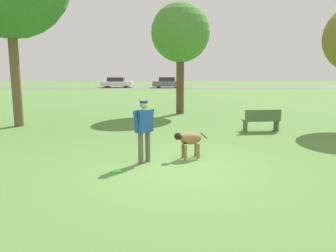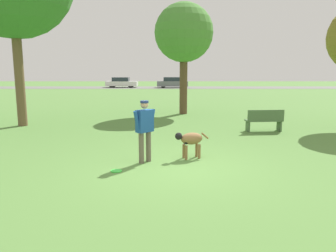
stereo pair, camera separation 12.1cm
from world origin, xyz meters
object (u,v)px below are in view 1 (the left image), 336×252
Objects in this scene: dog at (189,140)px; parked_car_grey at (168,83)px; tree_mid_center at (180,33)px; parked_car_white at (117,83)px; person at (144,126)px; frisbee at (116,171)px; park_bench at (262,120)px.

dog is 0.23× the size of parked_car_grey.
tree_mid_center reaches higher than parked_car_white.
dog is 0.23× the size of parked_car_white.
frisbee is (-0.62, -0.77, -0.91)m from person.
person is 9.99m from tree_mid_center.
park_bench is (9.84, -31.60, -0.21)m from parked_car_white.
frisbee is 11.11m from tree_mid_center.
parked_car_grey reaches higher than frisbee.
parked_car_white is 2.90× the size of park_bench.
park_bench is (4.24, 4.18, -0.47)m from person.
parked_car_white is at bearing 175.51° from parked_car_grey.
frisbee is at bearing -173.99° from person.
frisbee is 0.04× the size of tree_mid_center.
person reaches higher than dog.
person reaches higher than frisbee.
person is 0.27× the size of tree_mid_center.
parked_car_white is 1.03× the size of parked_car_grey.
frisbee is 35.89m from parked_car_grey.
tree_mid_center reaches higher than park_bench.
parked_car_grey is (-0.25, 25.73, -3.50)m from tree_mid_center.
tree_mid_center is (1.40, 9.34, 3.24)m from person.
person is 0.39× the size of parked_car_grey.
park_bench is at bearing -71.74° from parked_car_white.
person is 1.34m from frisbee.
parked_car_grey is at bearing -89.57° from park_bench.
parked_car_grey reaches higher than dog.
park_bench reaches higher than frisbee.
dog is at bearing -91.48° from tree_mid_center.
parked_car_white reaches higher than park_bench.
parked_car_white is 33.10m from park_bench.
parked_car_white is at bearing -98.97° from dog.
park_bench is at bearing -0.59° from person.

